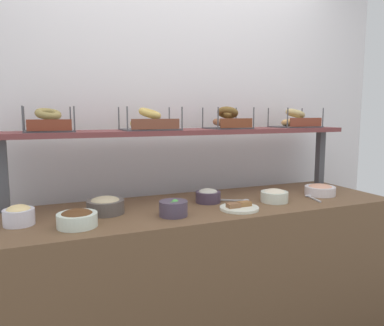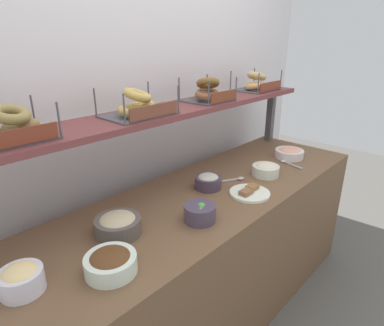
# 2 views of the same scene
# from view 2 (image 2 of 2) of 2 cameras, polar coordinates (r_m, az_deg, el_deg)

# --- Properties ---
(ground_plane) EXTENTS (8.00, 8.00, 0.00)m
(ground_plane) POSITION_cam_2_polar(r_m,az_deg,el_deg) (2.31, 2.70, -24.32)
(ground_plane) COLOR #595651
(back_wall) EXTENTS (3.48, 0.06, 2.40)m
(back_wall) POSITION_cam_2_polar(r_m,az_deg,el_deg) (2.06, -8.61, 8.48)
(back_wall) COLOR white
(back_wall) RESTS_ON ground_plane
(deli_counter) EXTENTS (2.28, 0.70, 0.85)m
(deli_counter) POSITION_cam_2_polar(r_m,az_deg,el_deg) (2.03, 2.91, -15.86)
(deli_counter) COLOR brown
(deli_counter) RESTS_ON ground_plane
(shelf_riser_right) EXTENTS (0.05, 0.05, 0.40)m
(shelf_riser_right) POSITION_cam_2_polar(r_m,az_deg,el_deg) (2.73, 13.54, 8.03)
(shelf_riser_right) COLOR #4C4C51
(shelf_riser_right) RESTS_ON deli_counter
(upper_shelf) EXTENTS (2.24, 0.32, 0.03)m
(upper_shelf) POSITION_cam_2_polar(r_m,az_deg,el_deg) (1.84, -3.13, 9.25)
(upper_shelf) COLOR brown
(upper_shelf) RESTS_ON shelf_riser_left
(bowl_veggie_mix) EXTENTS (0.15, 0.15, 0.09)m
(bowl_veggie_mix) POSITION_cam_2_polar(r_m,az_deg,el_deg) (1.51, 1.38, -8.64)
(bowl_veggie_mix) COLOR #4B3F53
(bowl_veggie_mix) RESTS_ON deli_counter
(bowl_potato_salad) EXTENTS (0.16, 0.16, 0.08)m
(bowl_potato_salad) POSITION_cam_2_polar(r_m,az_deg,el_deg) (2.04, 12.75, -1.09)
(bowl_potato_salad) COLOR silver
(bowl_potato_salad) RESTS_ON deli_counter
(bowl_chocolate_spread) EXTENTS (0.19, 0.19, 0.08)m
(bowl_chocolate_spread) POSITION_cam_2_polar(r_m,az_deg,el_deg) (1.25, -14.04, -16.50)
(bowl_chocolate_spread) COLOR white
(bowl_chocolate_spread) RESTS_ON deli_counter
(bowl_hummus) EXTENTS (0.20, 0.20, 0.09)m
(bowl_hummus) POSITION_cam_2_polar(r_m,az_deg,el_deg) (1.46, -12.82, -10.39)
(bowl_hummus) COLOR #584F4A
(bowl_hummus) RESTS_ON deli_counter
(bowl_tuna_salad) EXTENTS (0.15, 0.15, 0.08)m
(bowl_tuna_salad) POSITION_cam_2_polar(r_m,az_deg,el_deg) (1.83, 2.83, -3.17)
(bowl_tuna_salad) COLOR #443548
(bowl_tuna_salad) RESTS_ON deli_counter
(bowl_lox_spread) EXTENTS (0.20, 0.20, 0.07)m
(bowl_lox_spread) POSITION_cam_2_polar(r_m,az_deg,el_deg) (2.38, 16.65, 1.71)
(bowl_lox_spread) COLOR silver
(bowl_lox_spread) RESTS_ON deli_counter
(bowl_egg_salad) EXTENTS (0.14, 0.14, 0.10)m
(bowl_egg_salad) POSITION_cam_2_polar(r_m,az_deg,el_deg) (1.27, -27.70, -17.47)
(bowl_egg_salad) COLOR white
(bowl_egg_salad) RESTS_ON deli_counter
(serving_plate_white) EXTENTS (0.22, 0.22, 0.04)m
(serving_plate_white) POSITION_cam_2_polar(r_m,az_deg,el_deg) (1.79, 10.03, -5.11)
(serving_plate_white) COLOR white
(serving_plate_white) RESTS_ON deli_counter
(serving_spoon_near_plate) EXTENTS (0.17, 0.10, 0.01)m
(serving_spoon_near_plate) POSITION_cam_2_polar(r_m,az_deg,el_deg) (1.95, 7.50, -2.83)
(serving_spoon_near_plate) COLOR #B7B7BC
(serving_spoon_near_plate) RESTS_ON deli_counter
(serving_spoon_by_edge) EXTENTS (0.07, 0.17, 0.01)m
(serving_spoon_by_edge) POSITION_cam_2_polar(r_m,az_deg,el_deg) (2.27, 16.41, -0.02)
(serving_spoon_by_edge) COLOR #B7B7BC
(serving_spoon_by_edge) RESTS_ON deli_counter
(bagel_basket_everything) EXTENTS (0.26, 0.25, 0.14)m
(bagel_basket_everything) POSITION_cam_2_polar(r_m,az_deg,el_deg) (1.40, -28.82, 5.42)
(bagel_basket_everything) COLOR #4C4C51
(bagel_basket_everything) RESTS_ON upper_shelf
(bagel_basket_sesame) EXTENTS (0.34, 0.26, 0.14)m
(bagel_basket_sesame) POSITION_cam_2_polar(r_m,az_deg,el_deg) (1.64, -9.38, 9.72)
(bagel_basket_sesame) COLOR #4C4C51
(bagel_basket_sesame) RESTS_ON upper_shelf
(bagel_basket_cinnamon_raisin) EXTENTS (0.29, 0.27, 0.15)m
(bagel_basket_cinnamon_raisin) POSITION_cam_2_polar(r_m,az_deg,el_deg) (2.01, 2.80, 12.19)
(bagel_basket_cinnamon_raisin) COLOR #4C4C51
(bagel_basket_cinnamon_raisin) RESTS_ON upper_shelf
(bagel_basket_plain) EXTENTS (0.32, 0.25, 0.14)m
(bagel_basket_plain) POSITION_cam_2_polar(r_m,az_deg,el_deg) (2.48, 11.15, 13.42)
(bagel_basket_plain) COLOR #4C4C51
(bagel_basket_plain) RESTS_ON upper_shelf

